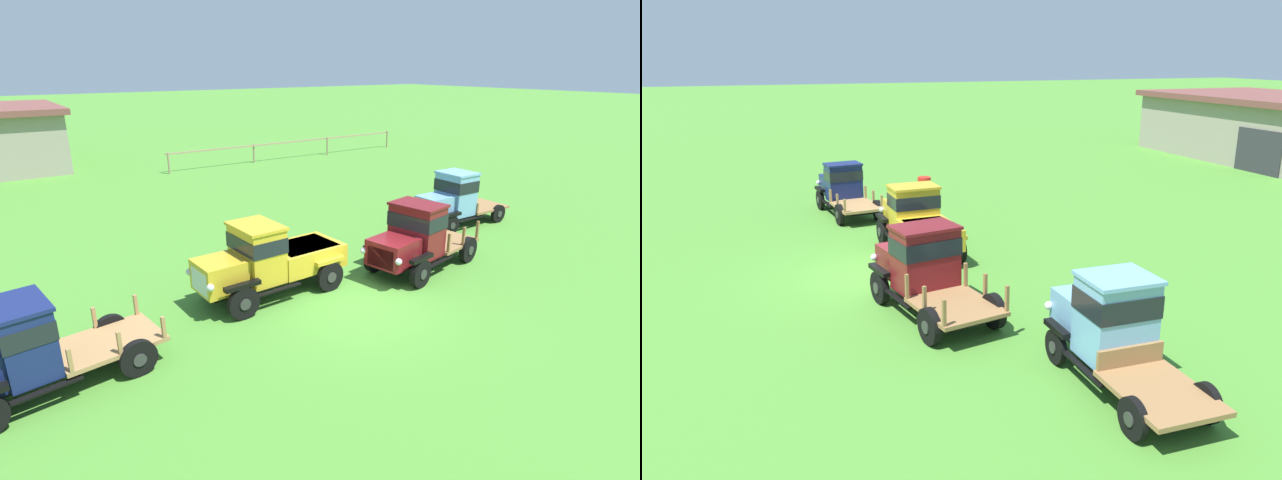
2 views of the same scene
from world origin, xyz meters
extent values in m
plane|color=#47842D|center=(0.00, 0.00, 0.00)|extent=(240.00, 240.00, 0.00)
cylinder|color=#997F60|center=(1.55, 20.56, 0.65)|extent=(0.12, 0.12, 1.30)
cylinder|color=#997F60|center=(7.59, 20.92, 0.65)|extent=(0.12, 0.12, 1.30)
cylinder|color=#997F60|center=(13.53, 20.56, 0.65)|extent=(0.12, 0.12, 1.30)
cylinder|color=#997F60|center=(19.63, 20.74, 0.65)|extent=(0.12, 0.12, 1.30)
cube|color=#997F60|center=(10.59, 20.83, 1.18)|extent=(18.28, 0.08, 0.10)
cylinder|color=black|center=(-6.13, 0.21, 0.41)|extent=(0.84, 0.28, 0.83)
cylinder|color=#2D2D2D|center=(-6.12, 0.11, 0.41)|extent=(0.29, 0.07, 0.29)
cylinder|color=black|center=(-6.33, 1.75, 0.41)|extent=(0.84, 0.28, 0.83)
cylinder|color=#2D2D2D|center=(-6.34, 1.85, 0.41)|extent=(0.29, 0.07, 0.29)
cube|color=black|center=(-7.75, 0.78, 0.49)|extent=(4.28, 1.38, 0.12)
cube|color=#141E51|center=(-8.09, 0.74, 1.28)|extent=(1.09, 1.47, 1.44)
cube|color=black|center=(-8.09, 0.74, 1.60)|extent=(1.13, 1.51, 0.40)
cube|color=#141E51|center=(-8.09, 0.74, 2.04)|extent=(1.19, 1.55, 0.08)
cube|color=black|center=(-7.90, -0.01, 0.47)|extent=(1.30, 0.30, 0.05)
cube|color=black|center=(-8.09, 1.50, 0.47)|extent=(1.30, 0.30, 0.05)
cube|color=#9E7547|center=(-6.56, 0.93, 0.60)|extent=(2.35, 1.82, 0.10)
cube|color=#9E7547|center=(-7.43, 0.08, 0.91)|extent=(0.09, 0.09, 0.51)
cube|color=#9E7547|center=(-7.62, 1.54, 0.91)|extent=(0.09, 0.09, 0.51)
cube|color=#9E7547|center=(-6.46, 0.20, 0.91)|extent=(0.09, 0.09, 0.51)
cube|color=#9E7547|center=(-6.65, 1.67, 0.91)|extent=(0.09, 0.09, 0.51)
cube|color=#9E7547|center=(-5.49, 0.33, 0.91)|extent=(0.09, 0.09, 0.51)
cube|color=#9E7547|center=(-5.68, 1.79, 0.91)|extent=(0.09, 0.09, 0.51)
cylinder|color=black|center=(-3.12, 1.22, 0.45)|extent=(0.90, 0.24, 0.90)
cylinder|color=#2D2D2D|center=(-3.11, 1.10, 0.45)|extent=(0.32, 0.04, 0.31)
cylinder|color=black|center=(-3.19, 2.94, 0.45)|extent=(0.90, 0.24, 0.90)
cylinder|color=#2D2D2D|center=(-3.19, 3.05, 0.45)|extent=(0.32, 0.04, 0.31)
cylinder|color=black|center=(-0.22, 1.34, 0.45)|extent=(0.90, 0.24, 0.90)
cylinder|color=#2D2D2D|center=(-0.22, 1.23, 0.45)|extent=(0.32, 0.04, 0.31)
cylinder|color=black|center=(-0.30, 3.06, 0.45)|extent=(0.90, 0.24, 0.90)
cylinder|color=#2D2D2D|center=(-0.30, 3.17, 0.45)|extent=(0.32, 0.04, 0.31)
cube|color=black|center=(-1.74, 2.14, 0.53)|extent=(4.14, 1.12, 0.12)
cube|color=gold|center=(-3.34, 2.07, 1.01)|extent=(1.31, 1.26, 0.85)
cube|color=silver|center=(-3.94, 2.04, 0.97)|extent=(0.10, 0.95, 0.64)
sphere|color=silver|center=(-3.92, 1.40, 1.04)|extent=(0.20, 0.20, 0.20)
sphere|color=silver|center=(-3.98, 2.69, 1.04)|extent=(0.20, 0.20, 0.20)
cube|color=black|center=(-3.12, 1.22, 0.95)|extent=(1.04, 0.24, 0.12)
cube|color=black|center=(-3.19, 2.94, 0.95)|extent=(1.04, 0.24, 0.12)
cube|color=gold|center=(-2.18, 2.12, 1.36)|extent=(1.12, 1.56, 1.54)
cube|color=black|center=(-2.18, 2.12, 1.71)|extent=(1.17, 1.59, 0.43)
cube|color=gold|center=(-2.18, 2.12, 2.17)|extent=(1.23, 1.63, 0.08)
cube|color=black|center=(-2.04, 1.28, 0.51)|extent=(1.49, 0.20, 0.05)
cube|color=black|center=(-2.11, 2.96, 0.51)|extent=(1.49, 0.20, 0.05)
cube|color=gold|center=(-0.58, 2.19, 0.93)|extent=(2.21, 1.67, 0.68)
cube|color=black|center=(-0.58, 2.19, 1.24)|extent=(1.86, 1.42, 0.06)
cube|color=gold|center=(-0.22, 1.34, 0.95)|extent=(0.99, 0.24, 0.12)
cube|color=gold|center=(-0.30, 3.06, 0.95)|extent=(0.99, 0.24, 0.12)
cylinder|color=black|center=(2.15, -0.05, 0.44)|extent=(0.90, 0.36, 0.88)
cylinder|color=#2D2D2D|center=(2.17, -0.16, 0.44)|extent=(0.31, 0.09, 0.31)
cylinder|color=black|center=(1.82, 1.67, 0.44)|extent=(0.90, 0.36, 0.88)
cylinder|color=#2D2D2D|center=(1.80, 1.78, 0.44)|extent=(0.31, 0.09, 0.31)
cylinder|color=black|center=(4.96, 0.48, 0.44)|extent=(0.90, 0.36, 0.88)
cylinder|color=#2D2D2D|center=(4.98, 0.37, 0.44)|extent=(0.31, 0.09, 0.31)
cylinder|color=black|center=(4.63, 2.20, 0.44)|extent=(0.90, 0.36, 0.88)
cylinder|color=#2D2D2D|center=(4.61, 2.32, 0.44)|extent=(0.31, 0.09, 0.31)
cube|color=black|center=(3.32, 1.06, 0.52)|extent=(4.21, 1.71, 0.12)
cube|color=maroon|center=(1.79, 0.77, 0.99)|extent=(1.55, 1.46, 0.81)
cube|color=silver|center=(1.16, 0.65, 0.95)|extent=(0.24, 0.96, 0.60)
sphere|color=silver|center=(1.27, 0.01, 1.01)|extent=(0.20, 0.20, 0.20)
sphere|color=silver|center=(1.02, 1.30, 1.01)|extent=(0.20, 0.20, 0.20)
cube|color=black|center=(2.15, -0.05, 0.93)|extent=(1.03, 0.38, 0.12)
cube|color=black|center=(1.82, 1.67, 0.93)|extent=(1.03, 0.38, 0.12)
cube|color=maroon|center=(2.96, 0.99, 1.38)|extent=(1.31, 1.71, 1.60)
cube|color=black|center=(2.96, 0.99, 1.74)|extent=(1.35, 1.75, 0.45)
cube|color=maroon|center=(2.96, 0.99, 2.22)|extent=(1.42, 1.80, 0.08)
cube|color=black|center=(3.22, 0.17, 0.50)|extent=(1.46, 0.41, 0.05)
cube|color=black|center=(2.90, 1.86, 0.50)|extent=(1.46, 0.41, 0.05)
cube|color=olive|center=(4.49, 1.28, 0.63)|extent=(2.37, 2.11, 0.10)
cube|color=olive|center=(3.73, 0.29, 1.00)|extent=(0.09, 0.09, 0.63)
cube|color=olive|center=(3.42, 1.93, 1.00)|extent=(0.09, 0.09, 0.63)
cube|color=olive|center=(4.65, 0.47, 1.00)|extent=(0.09, 0.09, 0.63)
cube|color=olive|center=(4.34, 2.10, 1.00)|extent=(0.09, 0.09, 0.63)
cube|color=olive|center=(5.56, 0.64, 1.00)|extent=(0.09, 0.09, 0.63)
cube|color=olive|center=(5.26, 2.28, 1.00)|extent=(0.09, 0.09, 0.63)
cylinder|color=black|center=(6.76, 2.78, 0.38)|extent=(0.77, 0.16, 0.77)
cylinder|color=#2D2D2D|center=(6.76, 2.69, 0.38)|extent=(0.27, 0.03, 0.27)
cylinder|color=black|center=(6.78, 4.31, 0.38)|extent=(0.77, 0.16, 0.77)
cylinder|color=#2D2D2D|center=(6.79, 4.40, 0.38)|extent=(0.27, 0.03, 0.27)
cylinder|color=black|center=(9.66, 2.73, 0.38)|extent=(0.77, 0.16, 0.77)
cylinder|color=#2D2D2D|center=(9.65, 2.64, 0.38)|extent=(0.27, 0.03, 0.27)
cylinder|color=black|center=(9.68, 4.26, 0.38)|extent=(0.77, 0.16, 0.77)
cylinder|color=#2D2D2D|center=(9.68, 4.35, 0.38)|extent=(0.27, 0.03, 0.27)
cube|color=black|center=(8.18, 3.52, 0.46)|extent=(4.08, 0.91, 0.12)
cube|color=#70A3D1|center=(6.59, 3.55, 0.98)|extent=(1.26, 1.09, 0.91)
cube|color=silver|center=(6.00, 3.56, 0.93)|extent=(0.07, 0.84, 0.68)
sphere|color=silver|center=(5.98, 2.98, 1.00)|extent=(0.20, 0.20, 0.20)
sphere|color=silver|center=(5.99, 4.13, 1.00)|extent=(0.20, 0.20, 0.20)
cube|color=black|center=(6.76, 2.78, 0.82)|extent=(0.88, 0.21, 0.12)
cube|color=black|center=(6.78, 4.31, 0.82)|extent=(0.88, 0.21, 0.12)
cube|color=#70A3D1|center=(7.76, 3.53, 1.35)|extent=(1.14, 1.37, 1.66)
cube|color=black|center=(7.76, 3.53, 1.73)|extent=(1.18, 1.40, 0.47)
cube|color=#70A3D1|center=(7.76, 3.53, 2.22)|extent=(1.25, 1.43, 0.08)
cube|color=black|center=(7.86, 2.78, 0.44)|extent=(1.56, 0.16, 0.05)
cube|color=black|center=(7.89, 4.28, 0.44)|extent=(1.56, 0.16, 0.05)
cube|color=olive|center=(9.36, 3.50, 0.57)|extent=(2.09, 1.59, 0.10)
cube|color=olive|center=(8.36, 3.52, 0.80)|extent=(0.10, 1.46, 0.44)
camera|label=1|loc=(-8.23, -9.62, 6.38)|focal=28.00mm
camera|label=2|loc=(17.53, -3.25, 6.46)|focal=35.00mm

